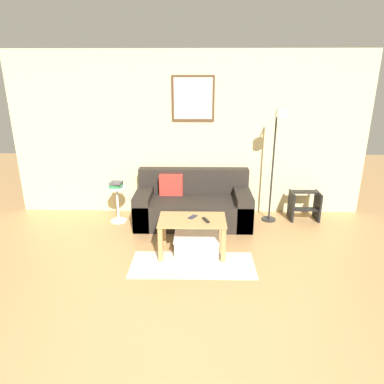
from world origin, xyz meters
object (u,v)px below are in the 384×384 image
object	(u,v)px
floor_lamp	(276,153)
remote_control	(206,220)
couch	(193,205)
storage_bin	(197,243)
coffee_table	(192,227)
side_table	(118,201)
step_stool	(304,205)
cell_phone	(193,217)
book_stack	(116,185)

from	to	relation	value
floor_lamp	remote_control	distance (m)	1.57
couch	floor_lamp	size ratio (longest dim) A/B	1.01
storage_bin	couch	bearing A→B (deg)	93.78
coffee_table	floor_lamp	bearing A→B (deg)	38.57
coffee_table	storage_bin	bearing A→B (deg)	29.12
coffee_table	storage_bin	distance (m)	0.26
side_table	step_stool	xyz separation A→B (m)	(2.92, 0.14, -0.09)
couch	side_table	size ratio (longest dim) A/B	3.09
remote_control	cell_phone	bearing A→B (deg)	123.79
step_stool	coffee_table	bearing A→B (deg)	-147.16
couch	cell_phone	distance (m)	0.97
floor_lamp	side_table	size ratio (longest dim) A/B	3.08
couch	step_stool	bearing A→B (deg)	3.72
storage_bin	side_table	distance (m)	1.57
storage_bin	cell_phone	distance (m)	0.37
floor_lamp	book_stack	world-z (taller)	floor_lamp
side_table	storage_bin	bearing A→B (deg)	-37.88
remote_control	step_stool	distance (m)	1.98
floor_lamp	cell_phone	world-z (taller)	floor_lamp
side_table	remote_control	size ratio (longest dim) A/B	3.75
storage_bin	remote_control	world-z (taller)	remote_control
floor_lamp	step_stool	world-z (taller)	floor_lamp
remote_control	floor_lamp	bearing A→B (deg)	21.88
side_table	book_stack	bearing A→B (deg)	-93.04
floor_lamp	remote_control	size ratio (longest dim) A/B	11.53
storage_bin	floor_lamp	size ratio (longest dim) A/B	0.33
side_table	step_stool	distance (m)	2.93
couch	remote_control	world-z (taller)	couch
side_table	cell_phone	bearing A→B (deg)	-38.15
cell_phone	storage_bin	bearing A→B (deg)	0.89
couch	coffee_table	xyz separation A→B (m)	(0.01, -1.01, 0.09)
book_stack	step_stool	distance (m)	2.95
floor_lamp	remote_control	world-z (taller)	floor_lamp
floor_lamp	remote_control	bearing A→B (deg)	-135.74
coffee_table	book_stack	size ratio (longest dim) A/B	4.01
storage_bin	remote_control	size ratio (longest dim) A/B	3.83
remote_control	step_stool	size ratio (longest dim) A/B	0.33
floor_lamp	book_stack	distance (m)	2.42
floor_lamp	remote_control	xyz separation A→B (m)	(-1.03, -1.00, -0.64)
coffee_table	side_table	xyz separation A→B (m)	(-1.17, 0.99, -0.03)
couch	cell_phone	world-z (taller)	couch
storage_bin	side_table	bearing A→B (deg)	142.12
couch	step_stool	distance (m)	1.76
storage_bin	step_stool	bearing A→B (deg)	32.96
book_stack	step_stool	size ratio (longest dim) A/B	0.47
cell_phone	couch	bearing A→B (deg)	122.90
floor_lamp	cell_phone	size ratio (longest dim) A/B	12.35
coffee_table	side_table	distance (m)	1.53
step_stool	book_stack	bearing A→B (deg)	-176.95
step_stool	storage_bin	bearing A→B (deg)	-147.04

